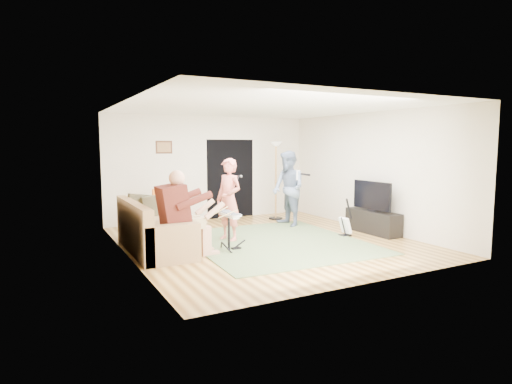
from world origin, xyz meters
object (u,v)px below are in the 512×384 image
Objects in this scene: guitar_spare at (345,225)px; dining_chair at (163,217)px; sofa at (150,234)px; torchiere_lamp at (276,166)px; drum_kit at (229,234)px; guitarist at (288,189)px; television at (372,195)px; tv_cabinet at (373,222)px; singer at (229,200)px.

dining_chair is at bearing 146.01° from guitar_spare.
torchiere_lamp reaches higher than sofa.
drum_kit is at bearing -73.33° from dining_chair.
guitarist reaches higher than sofa.
dining_chair is (-2.89, 0.69, -0.56)m from guitarist.
dining_chair reaches higher than drum_kit.
dining_chair reaches higher than guitar_spare.
sofa is 1.14× the size of torchiere_lamp.
torchiere_lamp is at bearing 109.96° from television.
sofa is 1.65× the size of tv_cabinet.
guitarist is at bearing -11.81° from dining_chair.
singer reaches higher than sofa.
guitar_spare is (2.75, -0.01, -0.09)m from drum_kit.
torchiere_lamp is at bearing 167.01° from guitarist.
singer reaches higher than dining_chair.
television is (3.09, -0.83, 0.01)m from singer.
torchiere_lamp reaches higher than television.
torchiere_lamp is (2.51, 2.55, 1.08)m from drum_kit.
singer is 2.08m from guitarist.
tv_cabinet is (4.80, -0.69, -0.06)m from sofa.
drum_kit is 0.52× the size of tv_cabinet.
singer is 0.83× the size of torchiere_lamp.
television is at bearing -8.25° from sofa.
television is (1.17, -1.61, -0.06)m from guitarist.
dining_chair is (-0.96, 1.46, -0.50)m from singer.
guitar_spare is at bearing -9.27° from sofa.
torchiere_lamp reaches higher than singer.
guitarist is 1.78m from guitar_spare.
tv_cabinet is (0.75, -0.03, 0.02)m from guitar_spare.
guitarist is at bearing -103.16° from torchiere_lamp.
guitarist is at bearing 90.27° from singer.
sofa is 4.40m from torchiere_lamp.
torchiere_lamp is 2.81m from television.
torchiere_lamp is at bearing 107.53° from singer.
singer is at bearing 161.54° from guitar_spare.
dining_chair reaches higher than tv_cabinet.
tv_cabinet is at bearing -0.63° from drum_kit.
sofa is 2.38× the size of dining_chair.
singer is (1.66, 0.14, 0.53)m from sofa.
drum_kit is 2.75m from guitar_spare.
guitarist is 1.12m from torchiere_lamp.
drum_kit is 2.83m from guitarist.
sofa is at bearing -107.04° from singer.
television reaches higher than tv_cabinet.
tv_cabinet is at bearing 37.42° from guitarist.
drum_kit is (1.30, -0.65, 0.01)m from sofa.
dining_chair is at bearing -168.42° from singer.
drum_kit is 3.74m from torchiere_lamp.
television is at bearing -70.04° from torchiere_lamp.
torchiere_lamp is (2.15, 1.76, 0.55)m from singer.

